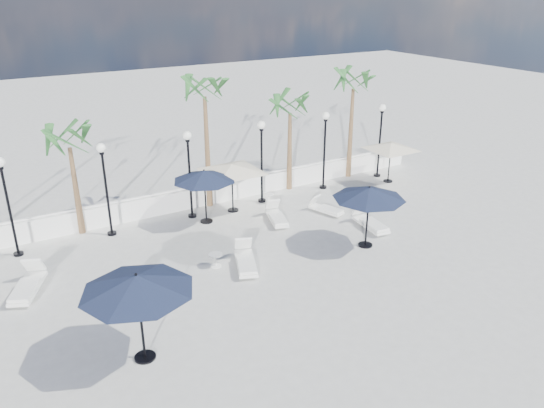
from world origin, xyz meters
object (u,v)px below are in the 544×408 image
lounger_3 (141,290)px  lounger_7 (370,222)px  parasol_navy_right (369,193)px  parasol_navy_mid (204,176)px  parasol_cream_sq_b (391,143)px  lounger_5 (246,261)px  parasol_navy_left (137,284)px  lounger_2 (28,285)px  parasol_cream_sq_a (232,165)px  lounger_4 (326,208)px  lounger_6 (277,216)px

lounger_3 → lounger_7: 9.87m
parasol_navy_right → lounger_7: bearing=44.2°
parasol_navy_mid → parasol_cream_sq_b: (10.11, -0.12, -0.06)m
lounger_5 → parasol_navy_left: 5.99m
lounger_7 → parasol_cream_sq_b: parasol_cream_sq_b is taller
lounger_2 → lounger_5: lounger_2 is taller
parasol_cream_sq_a → lounger_7: bearing=-47.5°
lounger_5 → lounger_2: bearing=-175.6°
lounger_4 → lounger_5: size_ratio=0.81×
lounger_6 → parasol_navy_right: parasol_navy_right is taller
lounger_2 → lounger_7: size_ratio=1.07×
lounger_4 → lounger_7: bearing=-92.6°
parasol_navy_left → parasol_cream_sq_b: 16.85m
lounger_3 → lounger_5: lounger_5 is taller
lounger_6 → lounger_7: bearing=-23.0°
parasol_navy_mid → parasol_cream_sq_a: (1.52, 0.50, 0.10)m
lounger_2 → parasol_navy_left: (2.27, -5.18, 2.07)m
lounger_7 → parasol_navy_mid: bearing=150.9°
lounger_6 → parasol_navy_mid: parasol_navy_mid is taller
lounger_5 → parasol_navy_left: parasol_navy_left is taller
lounger_3 → parasol_navy_mid: parasol_navy_mid is taller
lounger_6 → lounger_4: bearing=9.6°
lounger_5 → parasol_navy_mid: 4.71m
lounger_4 → parasol_cream_sq_b: size_ratio=0.39×
parasol_navy_left → parasol_cream_sq_a: parasol_navy_left is taller
parasol_navy_left → lounger_7: bearing=17.5°
lounger_3 → parasol_navy_mid: (4.21, 4.31, 1.85)m
lounger_4 → parasol_cream_sq_a: parasol_cream_sq_a is taller
parasol_navy_left → parasol_cream_sq_a: size_ratio=0.63×
lounger_3 → lounger_5: 3.84m
lounger_6 → parasol_navy_mid: bearing=166.8°
parasol_navy_mid → parasol_cream_sq_a: 1.60m
parasol_navy_right → parasol_navy_mid: bearing=130.5°
lounger_5 → parasol_navy_mid: bearing=106.3°
lounger_5 → parasol_navy_left: (-4.71, -3.07, 2.08)m
lounger_5 → parasol_navy_mid: size_ratio=0.80×
parasol_navy_right → lounger_6: bearing=116.3°
parasol_navy_left → parasol_navy_mid: (5.08, 7.39, -0.25)m
lounger_3 → parasol_cream_sq_a: size_ratio=0.41×
lounger_5 → parasol_cream_sq_a: bearing=89.9°
lounger_6 → lounger_7: lounger_7 is taller
lounger_3 → parasol_navy_right: bearing=3.2°
parasol_navy_left → parasol_navy_mid: 8.97m
lounger_3 → parasol_cream_sq_a: 7.73m
lounger_5 → parasol_navy_right: size_ratio=0.77×
lounger_4 → parasol_navy_left: parasol_navy_left is taller
lounger_5 → lounger_6: size_ratio=1.08×
lounger_6 → lounger_2: bearing=-159.3°
lounger_5 → parasol_cream_sq_a: (1.89, 4.82, 1.93)m
lounger_2 → lounger_4: 12.36m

